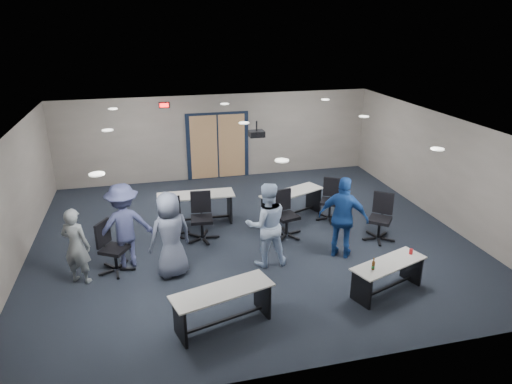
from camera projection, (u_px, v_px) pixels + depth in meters
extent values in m
plane|color=black|center=(249.00, 237.00, 10.96)|extent=(10.00, 10.00, 0.00)
cube|color=gray|center=(217.00, 137.00, 14.55)|extent=(10.00, 0.04, 2.70)
cube|color=gray|center=(321.00, 291.00, 6.40)|extent=(10.00, 0.04, 2.70)
cube|color=gray|center=(12.00, 204.00, 9.36)|extent=(0.04, 9.00, 2.70)
cube|color=gray|center=(440.00, 168.00, 11.59)|extent=(0.04, 9.00, 2.70)
cube|color=white|center=(249.00, 126.00, 9.99)|extent=(10.00, 9.00, 0.04)
cube|color=black|center=(218.00, 146.00, 14.63)|extent=(2.00, 0.06, 2.20)
cube|color=tan|center=(204.00, 147.00, 14.51)|extent=(0.85, 0.04, 2.05)
cube|color=tan|center=(232.00, 146.00, 14.71)|extent=(0.85, 0.04, 2.05)
cube|color=black|center=(164.00, 105.00, 13.75)|extent=(0.32, 0.05, 0.18)
cube|color=#FF0C0C|center=(164.00, 105.00, 13.72)|extent=(0.26, 0.02, 0.12)
cylinder|color=black|center=(257.00, 126.00, 10.55)|extent=(0.04, 0.04, 0.24)
cube|color=black|center=(257.00, 134.00, 10.61)|extent=(0.35, 0.30, 0.14)
cylinder|color=black|center=(258.00, 135.00, 10.48)|extent=(0.08, 0.03, 0.08)
cube|color=beige|center=(222.00, 291.00, 7.58)|extent=(1.82, 1.02, 0.03)
cube|color=black|center=(180.00, 323.00, 7.36)|extent=(0.19, 0.52, 0.67)
cube|color=black|center=(262.00, 296.00, 8.06)|extent=(0.19, 0.52, 0.67)
cube|color=black|center=(223.00, 320.00, 7.80)|extent=(1.50, 0.46, 0.04)
cube|color=beige|center=(389.00, 263.00, 8.55)|extent=(1.66, 1.02, 0.03)
cube|color=black|center=(361.00, 289.00, 8.31)|extent=(0.20, 0.47, 0.61)
cube|color=black|center=(411.00, 267.00, 9.03)|extent=(0.20, 0.47, 0.61)
cube|color=black|center=(386.00, 288.00, 8.75)|extent=(1.33, 0.51, 0.03)
cylinder|color=red|center=(411.00, 251.00, 8.85)|extent=(0.07, 0.07, 0.10)
cube|color=beige|center=(196.00, 195.00, 11.45)|extent=(1.94, 0.70, 0.03)
cube|color=black|center=(162.00, 212.00, 11.43)|extent=(0.07, 0.59, 0.75)
cube|color=black|center=(230.00, 206.00, 11.76)|extent=(0.07, 0.59, 0.75)
cube|color=black|center=(197.00, 219.00, 11.69)|extent=(1.71, 0.10, 0.04)
cube|color=beige|center=(292.00, 192.00, 11.80)|extent=(1.85, 1.23, 0.03)
cube|color=black|center=(268.00, 212.00, 11.49)|extent=(0.26, 0.51, 0.68)
cube|color=black|center=(313.00, 198.00, 12.37)|extent=(0.26, 0.51, 0.68)
cube|color=black|center=(291.00, 213.00, 12.02)|extent=(1.46, 0.66, 0.04)
imported|color=gray|center=(76.00, 246.00, 8.85)|extent=(0.68, 0.59, 1.58)
imported|color=slate|center=(170.00, 235.00, 9.06)|extent=(1.01, 0.83, 1.78)
imported|color=#C0DAFF|center=(267.00, 224.00, 9.47)|extent=(0.90, 0.71, 1.83)
imported|color=#1B4594|center=(343.00, 218.00, 9.78)|extent=(1.14, 0.98, 1.83)
imported|color=#424877|center=(124.00, 226.00, 9.41)|extent=(1.28, 0.88, 1.83)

